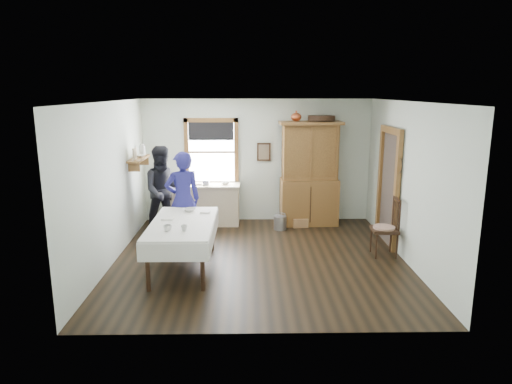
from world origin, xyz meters
The scene contains 20 objects.
room centered at (0.00, 0.00, 1.35)m, with size 5.01×5.01×2.70m.
window centered at (-1.00, 2.47, 1.63)m, with size 1.18×0.07×1.48m.
doorway centered at (2.46, 0.85, 1.16)m, with size 0.09×1.14×2.22m.
wall_shelf centered at (-2.37, 1.54, 1.57)m, with size 0.24×1.00×0.44m.
framed_picture centered at (0.15, 2.46, 1.55)m, with size 0.30×0.04×0.40m, color black.
rug_beater centered at (2.45, 0.30, 1.72)m, with size 0.27×0.27×0.01m, color black.
work_counter centered at (-1.15, 2.16, 0.44)m, with size 1.55×0.59×0.89m, color #C8B58B.
china_hutch centered at (1.13, 2.13, 1.12)m, with size 1.32×0.62×2.24m, color brown.
dining_table centered at (-1.26, -0.40, 0.40)m, with size 1.05×1.99×0.80m, color white.
spindle_chair centered at (2.21, 0.15, 0.53)m, with size 0.49×0.49×1.05m, color black.
pail centered at (0.48, 1.73, 0.14)m, with size 0.27×0.27×0.29m, color #94969C.
wicker_basket centered at (0.91, 1.92, 0.10)m, with size 0.33×0.23×0.19m, color #A27149.
woman_blue centered at (-1.40, 0.68, 0.84)m, with size 0.61×0.40×1.67m, color navy.
figure_dark centered at (-1.88, 1.47, 0.84)m, with size 0.81×0.63×1.67m, color black.
table_cup_a centered at (-1.42, -0.88, 0.84)m, with size 0.12×0.12×0.10m, color silver.
table_cup_b centered at (-1.17, -0.87, 0.84)m, with size 0.09×0.09×0.09m, color silver.
table_bowl centered at (-1.23, 0.26, 0.82)m, with size 0.22×0.22×0.06m, color silver.
counter_book centered at (-1.39, 2.15, 0.90)m, with size 0.15×0.21×0.02m, color #71604B.
counter_bowl centered at (-0.69, 2.15, 0.92)m, with size 0.19×0.19×0.06m, color silver.
shelf_bowl centered at (-2.37, 1.55, 1.60)m, with size 0.22×0.22×0.05m, color silver.
Camera 1 is at (-0.19, -7.51, 2.88)m, focal length 32.00 mm.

